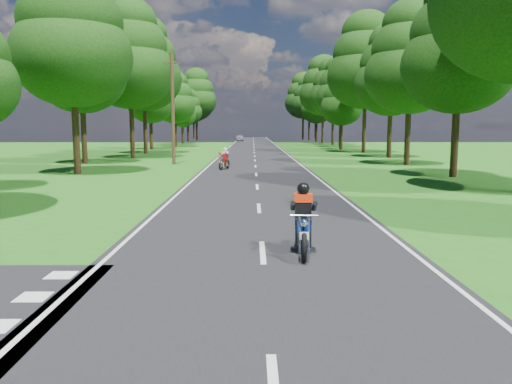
{
  "coord_description": "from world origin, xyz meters",
  "views": [
    {
      "loc": [
        -0.23,
        -8.75,
        2.78
      ],
      "look_at": [
        -0.13,
        4.0,
        1.1
      ],
      "focal_mm": 35.0,
      "sensor_mm": 36.0,
      "label": 1
    }
  ],
  "objects": [
    {
      "name": "rider_near_blue",
      "position": [
        0.89,
        1.96,
        0.79
      ],
      "size": [
        0.75,
        1.89,
        1.54
      ],
      "primitive_type": null,
      "rotation": [
        0.0,
        0.0,
        -0.08
      ],
      "color": "navy",
      "rests_on": "main_road"
    },
    {
      "name": "distant_car",
      "position": [
        -2.6,
        86.82,
        0.63
      ],
      "size": [
        1.45,
        3.58,
        1.22
      ],
      "primitive_type": "imported",
      "rotation": [
        0.0,
        0.0,
        -0.0
      ],
      "color": "#ABAEB2",
      "rests_on": "main_road"
    },
    {
      "name": "treeline",
      "position": [
        1.43,
        60.06,
        8.25
      ],
      "size": [
        40.0,
        115.35,
        14.78
      ],
      "color": "black",
      "rests_on": "ground"
    },
    {
      "name": "main_road",
      "position": [
        0.0,
        50.0,
        0.01
      ],
      "size": [
        7.0,
        140.0,
        0.02
      ],
      "primitive_type": "cube",
      "color": "black",
      "rests_on": "ground"
    },
    {
      "name": "road_markings",
      "position": [
        -0.14,
        48.13,
        0.02
      ],
      "size": [
        7.4,
        140.0,
        0.01
      ],
      "color": "silver",
      "rests_on": "main_road"
    },
    {
      "name": "rider_far_red",
      "position": [
        -2.03,
        23.5,
        0.73
      ],
      "size": [
        0.99,
        1.78,
        1.41
      ],
      "primitive_type": null,
      "rotation": [
        0.0,
        0.0,
        -0.26
      ],
      "color": "#AB1A0D",
      "rests_on": "main_road"
    },
    {
      "name": "ground",
      "position": [
        0.0,
        0.0,
        0.0
      ],
      "size": [
        160.0,
        160.0,
        0.0
      ],
      "primitive_type": "plane",
      "color": "#265C15",
      "rests_on": "ground"
    },
    {
      "name": "telegraph_pole",
      "position": [
        -6.0,
        28.0,
        4.07
      ],
      "size": [
        1.2,
        0.26,
        8.0
      ],
      "color": "#382616",
      "rests_on": "ground"
    }
  ]
}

